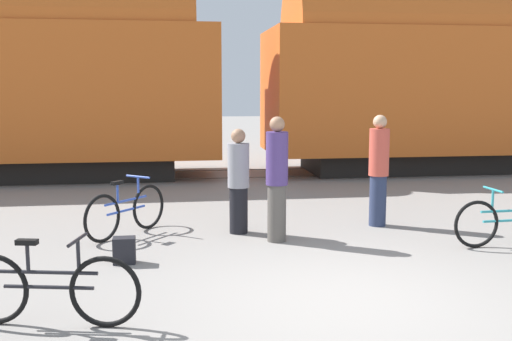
{
  "coord_description": "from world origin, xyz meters",
  "views": [
    {
      "loc": [
        -1.83,
        -5.86,
        2.24
      ],
      "look_at": [
        -0.68,
        2.23,
        1.1
      ],
      "focal_mm": 42.0,
      "sensor_mm": 36.0,
      "label": 1
    }
  ],
  "objects_px": {
    "person_in_purple": "(277,179)",
    "person_in_red": "(379,170)",
    "bicycle_blue": "(126,211)",
    "freight_train": "(243,69)",
    "person_in_grey": "(238,181)",
    "backpack": "(124,250)",
    "bicycle_teal": "(509,221)",
    "bicycle_black": "(49,288)"
  },
  "relations": [
    {
      "from": "freight_train",
      "to": "bicycle_teal",
      "type": "relative_size",
      "value": 17.01
    },
    {
      "from": "person_in_purple",
      "to": "person_in_grey",
      "type": "distance_m",
      "value": 0.77
    },
    {
      "from": "person_in_purple",
      "to": "bicycle_blue",
      "type": "bearing_deg",
      "value": -73.16
    },
    {
      "from": "bicycle_teal",
      "to": "person_in_red",
      "type": "distance_m",
      "value": 2.13
    },
    {
      "from": "freight_train",
      "to": "person_in_red",
      "type": "height_order",
      "value": "freight_train"
    },
    {
      "from": "bicycle_black",
      "to": "person_in_grey",
      "type": "distance_m",
      "value": 4.03
    },
    {
      "from": "freight_train",
      "to": "bicycle_black",
      "type": "height_order",
      "value": "freight_train"
    },
    {
      "from": "bicycle_black",
      "to": "bicycle_blue",
      "type": "bearing_deg",
      "value": 82.3
    },
    {
      "from": "bicycle_teal",
      "to": "backpack",
      "type": "bearing_deg",
      "value": -178.93
    },
    {
      "from": "person_in_purple",
      "to": "bicycle_teal",
      "type": "bearing_deg",
      "value": 110.8
    },
    {
      "from": "freight_train",
      "to": "person_in_purple",
      "type": "relative_size",
      "value": 15.87
    },
    {
      "from": "person_in_purple",
      "to": "person_in_grey",
      "type": "relative_size",
      "value": 1.13
    },
    {
      "from": "person_in_purple",
      "to": "backpack",
      "type": "bearing_deg",
      "value": -35.09
    },
    {
      "from": "bicycle_teal",
      "to": "person_in_purple",
      "type": "distance_m",
      "value": 3.35
    },
    {
      "from": "person_in_grey",
      "to": "backpack",
      "type": "relative_size",
      "value": 4.75
    },
    {
      "from": "person_in_purple",
      "to": "person_in_red",
      "type": "distance_m",
      "value": 1.95
    },
    {
      "from": "person_in_purple",
      "to": "person_in_grey",
      "type": "height_order",
      "value": "person_in_purple"
    },
    {
      "from": "bicycle_blue",
      "to": "person_in_red",
      "type": "distance_m",
      "value": 4.04
    },
    {
      "from": "freight_train",
      "to": "backpack",
      "type": "relative_size",
      "value": 85.2
    },
    {
      "from": "freight_train",
      "to": "person_in_grey",
      "type": "relative_size",
      "value": 17.94
    },
    {
      "from": "freight_train",
      "to": "bicycle_blue",
      "type": "distance_m",
      "value": 7.11
    },
    {
      "from": "person_in_grey",
      "to": "freight_train",
      "type": "bearing_deg",
      "value": -141.26
    },
    {
      "from": "person_in_grey",
      "to": "person_in_red",
      "type": "xyz_separation_m",
      "value": [
        2.3,
        0.18,
        0.1
      ]
    },
    {
      "from": "freight_train",
      "to": "backpack",
      "type": "height_order",
      "value": "freight_train"
    },
    {
      "from": "bicycle_black",
      "to": "person_in_grey",
      "type": "relative_size",
      "value": 1.08
    },
    {
      "from": "freight_train",
      "to": "bicycle_blue",
      "type": "relative_size",
      "value": 21.26
    },
    {
      "from": "person_in_red",
      "to": "bicycle_blue",
      "type": "bearing_deg",
      "value": -101.89
    },
    {
      "from": "bicycle_black",
      "to": "bicycle_teal",
      "type": "height_order",
      "value": "bicycle_black"
    },
    {
      "from": "bicycle_black",
      "to": "backpack",
      "type": "height_order",
      "value": "bicycle_black"
    },
    {
      "from": "person_in_purple",
      "to": "bicycle_black",
      "type": "bearing_deg",
      "value": -10.06
    },
    {
      "from": "bicycle_black",
      "to": "bicycle_blue",
      "type": "xyz_separation_m",
      "value": [
        0.47,
        3.46,
        0.01
      ]
    },
    {
      "from": "person_in_red",
      "to": "backpack",
      "type": "bearing_deg",
      "value": -81.23
    },
    {
      "from": "bicycle_blue",
      "to": "person_in_purple",
      "type": "bearing_deg",
      "value": -16.75
    },
    {
      "from": "bicycle_blue",
      "to": "backpack",
      "type": "xyz_separation_m",
      "value": [
        0.07,
        -1.49,
        -0.21
      ]
    },
    {
      "from": "bicycle_black",
      "to": "person_in_purple",
      "type": "xyz_separation_m",
      "value": [
        2.67,
        2.8,
        0.56
      ]
    },
    {
      "from": "bicycle_blue",
      "to": "backpack",
      "type": "distance_m",
      "value": 1.51
    },
    {
      "from": "bicycle_black",
      "to": "bicycle_teal",
      "type": "bearing_deg",
      "value": 19.35
    },
    {
      "from": "freight_train",
      "to": "bicycle_teal",
      "type": "xyz_separation_m",
      "value": [
        2.89,
        -7.63,
        -2.33
      ]
    },
    {
      "from": "bicycle_teal",
      "to": "person_in_red",
      "type": "relative_size",
      "value": 0.94
    },
    {
      "from": "bicycle_black",
      "to": "person_in_purple",
      "type": "relative_size",
      "value": 0.95
    },
    {
      "from": "backpack",
      "to": "bicycle_teal",
      "type": "bearing_deg",
      "value": 1.07
    },
    {
      "from": "backpack",
      "to": "bicycle_blue",
      "type": "bearing_deg",
      "value": 92.82
    }
  ]
}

